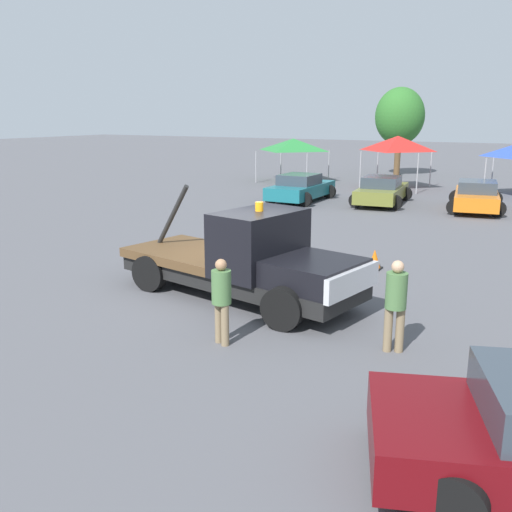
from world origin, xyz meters
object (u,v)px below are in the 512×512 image
object	(u,v)px
parked_car_orange	(476,196)
tree_left	(400,117)
parked_car_olive	(382,191)
person_near_truck	(396,300)
parked_car_teal	(301,188)
canopy_tent_green	(293,145)
canopy_tent_red	(398,143)
person_at_hood	(221,296)
traffic_cone	(374,260)
tow_truck	(249,262)

from	to	relation	value
parked_car_orange	tree_left	distance (m)	15.40
parked_car_olive	parked_car_orange	bearing A→B (deg)	-92.60
person_near_truck	parked_car_teal	xyz separation A→B (m)	(-9.11, 15.87, -0.33)
parked_car_orange	person_near_truck	bearing A→B (deg)	175.04
canopy_tent_green	canopy_tent_red	bearing A→B (deg)	-3.79
parked_car_orange	canopy_tent_green	xyz separation A→B (m)	(-11.96, 6.30, 1.65)
person_at_hood	parked_car_teal	bearing A→B (deg)	42.55
parked_car_teal	canopy_tent_red	world-z (taller)	canopy_tent_red
person_at_hood	canopy_tent_red	world-z (taller)	canopy_tent_red
canopy_tent_green	traffic_cone	world-z (taller)	canopy_tent_green
canopy_tent_red	tree_left	bearing A→B (deg)	104.99
parked_car_orange	tree_left	bearing A→B (deg)	19.86
parked_car_teal	canopy_tent_green	bearing A→B (deg)	27.06
person_at_hood	parked_car_olive	distance (m)	18.17
parked_car_olive	tree_left	size ratio (longest dim) A/B	0.80
person_at_hood	traffic_cone	bearing A→B (deg)	15.07
parked_car_olive	tree_left	xyz separation A→B (m)	(-3.01, 13.48, 3.35)
tow_truck	traffic_cone	world-z (taller)	tow_truck
person_at_hood	parked_car_orange	world-z (taller)	person_at_hood
tow_truck	traffic_cone	distance (m)	4.44
canopy_tent_green	traffic_cone	bearing A→B (deg)	-58.52
person_near_truck	tree_left	distance (m)	31.56
canopy_tent_green	canopy_tent_red	size ratio (longest dim) A/B	1.09
parked_car_teal	parked_car_orange	bearing A→B (deg)	-82.08
parked_car_olive	traffic_cone	world-z (taller)	parked_car_olive
parked_car_teal	traffic_cone	size ratio (longest dim) A/B	8.37
person_at_hood	parked_car_orange	xyz separation A→B (m)	(1.76, 18.29, -0.30)
tow_truck	parked_car_orange	xyz separation A→B (m)	(2.58, 15.81, -0.27)
parked_car_teal	canopy_tent_red	bearing A→B (deg)	-21.94
parked_car_olive	canopy_tent_green	xyz separation A→B (m)	(-7.76, 6.59, 1.65)
canopy_tent_red	traffic_cone	size ratio (longest dim) A/B	5.91
tow_truck	traffic_cone	bearing A→B (deg)	78.42
person_near_truck	canopy_tent_green	xyz separation A→B (m)	(-13.09, 23.39, 1.32)
traffic_cone	parked_car_orange	bearing A→B (deg)	85.62
tree_left	canopy_tent_green	bearing A→B (deg)	-124.62
person_near_truck	person_at_hood	bearing A→B (deg)	-88.35
person_near_truck	parked_car_orange	xyz separation A→B (m)	(-1.14, 17.09, -0.33)
parked_car_orange	traffic_cone	xyz separation A→B (m)	(-0.90, -11.75, -0.39)
person_at_hood	canopy_tent_red	xyz separation A→B (m)	(-3.48, 24.15, 1.61)
tow_truck	tree_left	xyz separation A→B (m)	(-4.62, 29.00, 3.08)
person_at_hood	tree_left	bearing A→B (deg)	32.34
person_at_hood	parked_car_teal	size ratio (longest dim) A/B	0.36
tow_truck	traffic_cone	size ratio (longest dim) A/B	11.63
tow_truck	person_at_hood	xyz separation A→B (m)	(0.82, -2.48, 0.03)
person_near_truck	traffic_cone	xyz separation A→B (m)	(-2.04, 5.34, -0.73)
tow_truck	person_near_truck	distance (m)	3.93
parked_car_orange	canopy_tent_green	world-z (taller)	canopy_tent_green
tow_truck	person_at_hood	size ratio (longest dim) A/B	3.91
tow_truck	parked_car_olive	xyz separation A→B (m)	(-1.61, 15.52, -0.27)
parked_car_teal	canopy_tent_green	distance (m)	8.67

